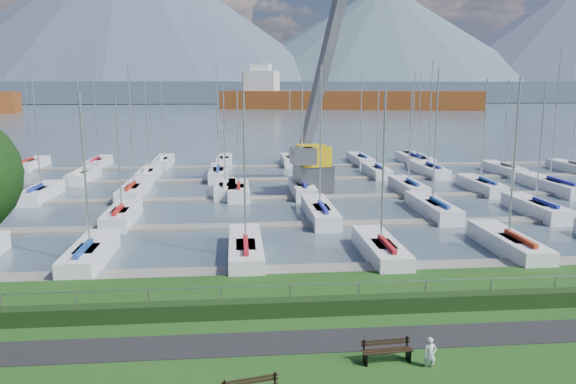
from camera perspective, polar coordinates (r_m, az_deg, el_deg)
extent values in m
cube|color=black|center=(22.31, 3.65, -14.85)|extent=(160.00, 2.00, 0.04)
cube|color=#465866|center=(283.07, -4.65, 8.67)|extent=(800.00, 540.00, 0.20)
cube|color=black|center=(24.53, 2.71, -11.53)|extent=(80.00, 0.70, 0.70)
cylinder|color=gray|center=(24.59, 2.60, -9.35)|extent=(80.00, 0.04, 0.04)
cube|color=#435363|center=(352.90, -4.81, 10.11)|extent=(900.00, 80.00, 12.00)
cone|color=#465066|center=(432.44, -16.15, 16.68)|extent=(340.00, 340.00, 115.00)
cone|color=#485B69|center=(448.63, 9.70, 14.79)|extent=(300.00, 300.00, 85.00)
cube|color=slate|center=(30.68, 1.04, -8.01)|extent=(90.00, 1.60, 0.25)
cube|color=slate|center=(40.23, -0.52, -3.45)|extent=(90.00, 1.60, 0.25)
cube|color=slate|center=(49.96, -1.47, -0.65)|extent=(90.00, 1.60, 0.25)
cube|color=gray|center=(59.78, -2.11, 1.23)|extent=(90.00, 1.60, 0.25)
cube|color=gray|center=(69.65, -2.56, 2.59)|extent=(90.00, 1.60, 0.25)
cube|color=black|center=(18.49, -1.34, -18.36)|extent=(0.06, 0.06, 0.40)
cube|color=black|center=(18.34, -3.89, -18.75)|extent=(1.77, 0.43, 0.08)
cube|color=black|center=(18.28, -3.89, -18.43)|extent=(1.77, 0.43, 0.08)
cube|color=black|center=(20.72, 7.86, -16.39)|extent=(0.09, 0.40, 0.45)
cube|color=black|center=(20.69, 7.73, -15.12)|extent=(0.05, 0.05, 0.40)
cube|color=black|center=(21.23, 12.14, -15.85)|extent=(0.09, 0.40, 0.45)
cube|color=black|center=(21.19, 12.00, -14.61)|extent=(0.05, 0.05, 0.40)
cube|color=black|center=(20.73, 10.19, -15.75)|extent=(1.80, 0.24, 0.04)
cube|color=black|center=(20.86, 10.05, -15.58)|extent=(1.80, 0.24, 0.04)
cube|color=black|center=(20.99, 9.90, -15.40)|extent=(1.80, 0.24, 0.04)
cube|color=black|center=(20.95, 9.87, -14.93)|extent=(1.80, 0.18, 0.08)
cube|color=black|center=(20.90, 9.88, -14.63)|extent=(1.80, 0.18, 0.08)
imported|color=silver|center=(20.78, 14.26, -15.34)|extent=(0.45, 0.30, 1.24)
cube|color=#515357|center=(52.47, 2.57, 1.47)|extent=(3.59, 3.59, 2.60)
cube|color=gold|center=(52.17, 2.59, 3.75)|extent=(3.02, 3.71, 1.80)
cube|color=slate|center=(56.56, 3.89, 13.41)|extent=(4.33, 11.00, 19.89)
cube|color=slate|center=(50.02, 1.54, 3.68)|extent=(2.27, 2.44, 1.40)
cube|color=brown|center=(245.74, 6.23, 9.01)|extent=(111.39, 44.99, 10.00)
cube|color=silver|center=(250.67, -2.74, 10.81)|extent=(17.05, 17.05, 12.00)
cube|color=silver|center=(250.78, -2.76, 12.41)|extent=(9.74, 9.74, 4.00)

